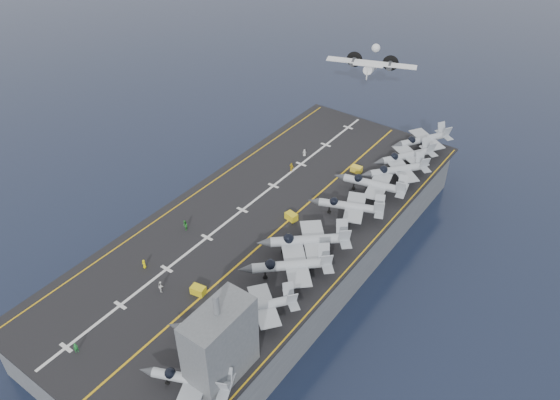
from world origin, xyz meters
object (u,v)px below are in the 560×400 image
Objects in this scene: fighter_jet_0 at (191,379)px; tow_cart_a at (198,290)px; transport_plane at (371,68)px; island_superstructure at (219,337)px.

fighter_jet_0 is 6.14× the size of tow_cart_a.
tow_cart_a is at bearing -82.91° from transport_plane.
transport_plane is (-8.89, 71.46, 10.56)m from tow_cart_a.
transport_plane reaches higher than tow_cart_a.
transport_plane is at bearing 97.09° from tow_cart_a.
island_superstructure is 7.02m from fighter_jet_0.
fighter_jet_0 is at bearing -110.63° from island_superstructure.
fighter_jet_0 is 0.60× the size of transport_plane.
transport_plane is at bearing 103.39° from fighter_jet_0.
tow_cart_a is 0.10× the size of transport_plane.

